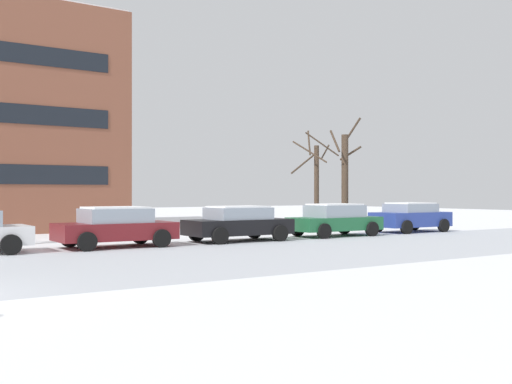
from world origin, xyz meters
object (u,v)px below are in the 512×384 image
Objects in this scene: parked_car_blue at (411,217)px; parked_car_black at (238,223)px; parked_car_green at (335,220)px; parked_car_maroon at (115,227)px.

parked_car_black is at bearing -179.12° from parked_car_blue.
parked_car_black is 1.07× the size of parked_car_blue.
parked_car_black is 1.01× the size of parked_car_green.
parked_car_blue is (5.02, 0.16, 0.01)m from parked_car_green.
parked_car_maroon is 0.97× the size of parked_car_black.
parked_car_blue reaches higher than parked_car_black.
parked_car_maroon is at bearing 179.24° from parked_car_green.
parked_car_maroon is 5.02m from parked_car_black.
parked_car_green is at bearing -0.07° from parked_car_black.
parked_car_maroon reaches higher than parked_car_black.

